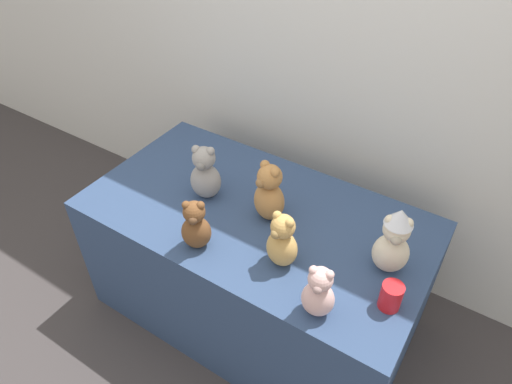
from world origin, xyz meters
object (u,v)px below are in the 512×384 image
teddy_bear_chestnut (196,226)px  teddy_bear_caramel (269,194)px  party_cup_red (391,296)px  display_table (256,266)px  teddy_bear_cream (394,241)px  teddy_bear_ash (205,174)px  teddy_bear_honey (282,242)px  teddy_bear_blush (319,293)px

teddy_bear_chestnut → teddy_bear_caramel: bearing=32.3°
teddy_bear_chestnut → party_cup_red: teddy_bear_chestnut is taller
display_table → teddy_bear_cream: teddy_bear_cream is taller
display_table → teddy_bear_caramel: bearing=8.9°
teddy_bear_ash → party_cup_red: teddy_bear_ash is taller
teddy_bear_caramel → teddy_bear_chestnut: bearing=-96.5°
party_cup_red → teddy_bear_honey: bearing=-176.0°
display_table → teddy_bear_ash: bearing=-174.4°
display_table → teddy_bear_ash: teddy_bear_ash is taller
teddy_bear_cream → teddy_bear_chestnut: size_ratio=1.29×
display_table → teddy_bear_honey: teddy_bear_honey is taller
teddy_bear_chestnut → teddy_bear_ash: bearing=89.6°
display_table → teddy_bear_honey: 0.57m
teddy_bear_chestnut → teddy_bear_cream: bearing=-7.4°
display_table → teddy_bear_blush: (0.47, -0.33, 0.47)m
display_table → teddy_bear_chestnut: (-0.10, -0.30, 0.47)m
teddy_bear_honey → display_table: bearing=151.1°
teddy_bear_honey → teddy_bear_ash: (-0.50, 0.17, 0.01)m
teddy_bear_ash → teddy_bear_caramel: bearing=-14.7°
display_table → teddy_bear_caramel: (0.06, 0.01, 0.49)m
teddy_bear_cream → teddy_bear_ash: bearing=163.7°
teddy_bear_honey → teddy_bear_blush: bearing=-21.4°
display_table → party_cup_red: 0.81m
teddy_bear_blush → teddy_bear_chestnut: bearing=164.7°
teddy_bear_blush → party_cup_red: 0.27m
teddy_bear_cream → teddy_bear_honey: bearing=-170.0°
teddy_bear_blush → display_table: bearing=132.6°
teddy_bear_caramel → teddy_bear_ash: size_ratio=1.03×
teddy_bear_ash → teddy_bear_cream: (0.86, 0.03, 0.02)m
teddy_bear_ash → teddy_bear_chestnut: (0.16, -0.27, -0.02)m
teddy_bear_ash → teddy_bear_cream: 0.86m
display_table → teddy_bear_cream: (0.60, 0.01, 0.51)m
teddy_bear_cream → party_cup_red: teddy_bear_cream is taller
display_table → teddy_bear_chestnut: 0.56m
display_table → teddy_bear_honey: bearing=-38.4°
teddy_bear_honey → party_cup_red: (0.43, 0.03, -0.06)m
teddy_bear_caramel → party_cup_red: (0.61, -0.17, -0.08)m
teddy_bear_ash → party_cup_red: bearing=-29.2°
teddy_bear_blush → teddy_bear_ash: size_ratio=0.84×
teddy_bear_honey → teddy_bear_blush: 0.26m
teddy_bear_honey → teddy_bear_caramel: size_ratio=0.89×
teddy_bear_chestnut → teddy_bear_honey: bearing=-13.3°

